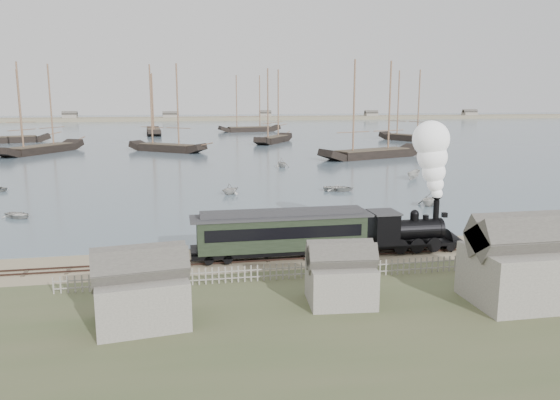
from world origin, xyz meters
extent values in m
plane|color=tan|center=(0.00, 0.00, 0.00)|extent=(600.00, 600.00, 0.00)
cube|color=#495969|center=(0.00, 170.00, 0.03)|extent=(600.00, 336.00, 0.06)
cube|color=#39251F|center=(0.00, -2.50, 0.10)|extent=(120.00, 0.08, 0.12)
cube|color=#39251F|center=(0.00, -1.50, 0.10)|extent=(120.00, 0.08, 0.12)
cube|color=#3A2E25|center=(0.00, -2.00, 0.03)|extent=(120.00, 1.80, 0.06)
cube|color=gray|center=(0.00, 250.00, 0.00)|extent=(500.00, 20.00, 1.80)
cube|color=black|center=(11.60, -2.00, 0.77)|extent=(7.59, 2.23, 0.28)
cylinder|color=black|center=(11.16, -2.00, 1.89)|extent=(4.69, 1.67, 1.67)
cube|color=black|center=(8.70, -2.00, 2.11)|extent=(2.01, 2.46, 2.57)
cube|color=#333336|center=(8.70, -2.00, 3.45)|extent=(2.23, 2.68, 0.13)
cylinder|color=black|center=(13.28, -2.00, 3.40)|extent=(0.49, 0.49, 1.79)
sphere|color=black|center=(11.38, -2.00, 3.20)|extent=(0.71, 0.71, 0.71)
cone|color=black|center=(15.18, -2.00, 0.66)|extent=(1.56, 2.23, 2.23)
cube|color=black|center=(14.06, -2.00, 3.01)|extent=(0.39, 0.39, 0.39)
cube|color=black|center=(0.20, -2.00, 0.72)|extent=(14.34, 2.36, 0.36)
cube|color=black|center=(0.20, -2.00, 2.16)|extent=(13.31, 2.56, 2.56)
cube|color=black|center=(0.20, -3.30, 2.41)|extent=(12.29, 0.06, 0.92)
cube|color=black|center=(0.20, -0.70, 2.41)|extent=(12.29, 0.06, 0.92)
cube|color=#333336|center=(0.20, -2.00, 3.49)|extent=(14.34, 2.76, 0.18)
cube|color=#333336|center=(0.20, -2.00, 3.80)|extent=(12.80, 1.23, 0.46)
imported|color=#B9B7B0|center=(-3.38, 1.12, 0.43)|extent=(3.70, 4.62, 0.85)
imported|color=#B9B7B0|center=(-24.49, 17.49, 0.40)|extent=(3.89, 4.06, 0.69)
imported|color=#B9B7B0|center=(-1.02, 27.29, 0.80)|extent=(3.59, 3.67, 1.47)
imported|color=#B9B7B0|center=(6.25, 6.98, 0.73)|extent=(3.67, 2.71, 1.33)
imported|color=#B9B7B0|center=(13.68, 27.05, 0.48)|extent=(4.12, 4.83, 0.85)
imported|color=#B9B7B0|center=(21.27, 15.28, 0.92)|extent=(4.13, 4.26, 1.72)
imported|color=#B9B7B0|center=(28.27, 35.30, 0.74)|extent=(3.40, 3.46, 1.36)
imported|color=#B9B7B0|center=(10.95, 53.20, 0.86)|extent=(3.64, 3.37, 1.59)
camera|label=1|loc=(-7.78, -43.11, 12.80)|focal=35.00mm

